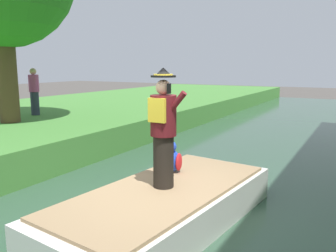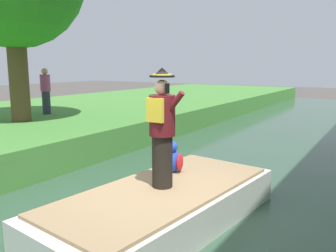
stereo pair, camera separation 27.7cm
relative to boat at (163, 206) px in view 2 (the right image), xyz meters
name	(u,v)px [view 2 (the right image)]	position (x,y,z in m)	size (l,w,h in m)	color
ground_plane	(163,230)	(0.00, 0.00, -0.40)	(80.00, 80.00, 0.00)	#4C4742
canal_water	(163,227)	(0.00, 0.00, -0.35)	(6.66, 48.00, 0.10)	#33513D
boat	(163,206)	(0.00, 0.00, 0.00)	(2.24, 4.37, 0.61)	silver
person_pirate	(162,129)	(-0.04, 0.03, 1.23)	(0.61, 0.42, 1.85)	black
parrot_plush	(173,159)	(-0.30, 0.77, 0.55)	(0.36, 0.35, 0.57)	blue
person_bystander	(46,91)	(-7.28, 3.65, 1.31)	(0.34, 0.34, 1.60)	#33384C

